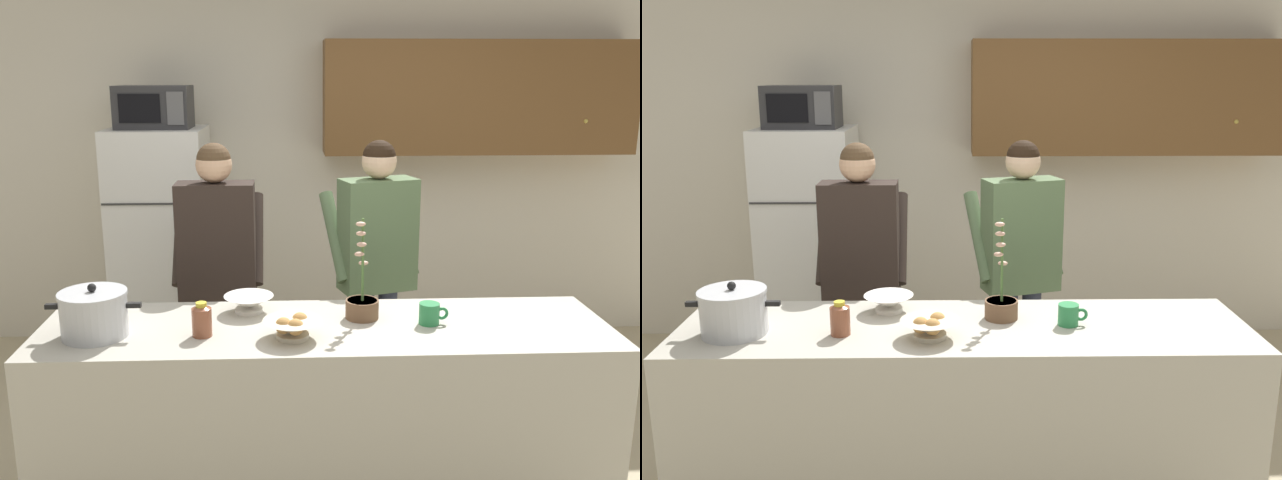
% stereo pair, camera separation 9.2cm
% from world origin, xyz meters
% --- Properties ---
extents(back_wall_unit, '(6.00, 0.48, 2.60)m').
position_xyz_m(back_wall_unit, '(0.29, 2.24, 1.43)').
color(back_wall_unit, silver).
rests_on(back_wall_unit, ground).
extents(kitchen_island, '(2.50, 0.68, 0.92)m').
position_xyz_m(kitchen_island, '(0.00, 0.00, 0.46)').
color(kitchen_island, '#BCB7A8').
rests_on(kitchen_island, ground).
extents(refrigerator, '(0.64, 0.68, 1.64)m').
position_xyz_m(refrigerator, '(-1.04, 1.85, 0.82)').
color(refrigerator, white).
rests_on(refrigerator, ground).
extents(microwave, '(0.48, 0.37, 0.28)m').
position_xyz_m(microwave, '(-1.04, 1.83, 1.78)').
color(microwave, '#2D2D30').
rests_on(microwave, refrigerator).
extents(person_near_pot, '(0.50, 0.41, 1.64)m').
position_xyz_m(person_near_pot, '(-0.55, 0.80, 1.02)').
color(person_near_pot, black).
rests_on(person_near_pot, ground).
extents(person_by_sink, '(0.59, 0.52, 1.64)m').
position_xyz_m(person_by_sink, '(0.34, 0.88, 1.03)').
color(person_by_sink, '#33384C').
rests_on(person_by_sink, ground).
extents(cooking_pot, '(0.39, 0.28, 0.23)m').
position_xyz_m(cooking_pot, '(-0.97, -0.07, 1.02)').
color(cooking_pot, silver).
rests_on(cooking_pot, kitchen_island).
extents(coffee_mug, '(0.13, 0.09, 0.10)m').
position_xyz_m(coffee_mug, '(0.46, 0.00, 0.97)').
color(coffee_mug, '#2D8C4C').
rests_on(coffee_mug, kitchen_island).
extents(bread_bowl, '(0.25, 0.25, 0.10)m').
position_xyz_m(bread_bowl, '(-0.15, -0.14, 0.97)').
color(bread_bowl, beige).
rests_on(bread_bowl, kitchen_island).
extents(empty_bowl, '(0.23, 0.23, 0.08)m').
position_xyz_m(empty_bowl, '(-0.35, 0.19, 0.97)').
color(empty_bowl, white).
rests_on(empty_bowl, kitchen_island).
extents(bottle_near_edge, '(0.08, 0.08, 0.15)m').
position_xyz_m(bottle_near_edge, '(-0.52, -0.10, 0.99)').
color(bottle_near_edge, brown).
rests_on(bottle_near_edge, kitchen_island).
extents(potted_orchid, '(0.15, 0.15, 0.46)m').
position_xyz_m(potted_orchid, '(0.17, 0.09, 0.99)').
color(potted_orchid, brown).
rests_on(potted_orchid, kitchen_island).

